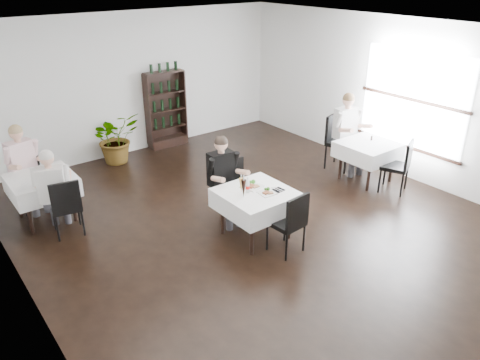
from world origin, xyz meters
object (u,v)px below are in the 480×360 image
at_px(potted_tree, 116,138).
at_px(diner_main, 224,173).
at_px(wine_shelf, 166,110).
at_px(main_table, 256,200).

relative_size(potted_tree, diner_main, 0.73).
bearing_deg(diner_main, wine_shelf, 74.64).
bearing_deg(potted_tree, diner_main, -84.39).
bearing_deg(main_table, diner_main, 98.31).
bearing_deg(diner_main, potted_tree, 95.61).
xyz_separation_m(wine_shelf, potted_tree, (-1.34, -0.20, -0.31)).
xyz_separation_m(main_table, potted_tree, (-0.44, 4.11, -0.09)).
height_order(main_table, diner_main, diner_main).
height_order(wine_shelf, potted_tree, wine_shelf).
xyz_separation_m(potted_tree, diner_main, (0.34, -3.44, 0.31)).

